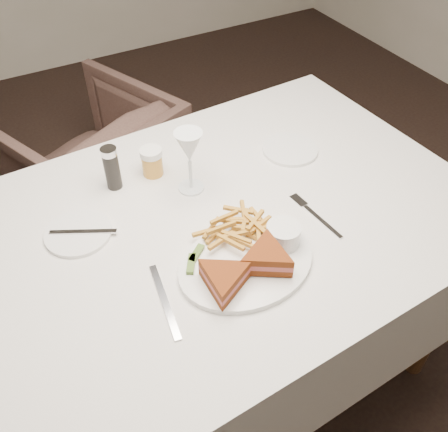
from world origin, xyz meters
name	(u,v)px	position (x,y,z in m)	size (l,w,h in m)	color
ground	(157,395)	(0.00, 0.00, 0.00)	(5.00, 5.00, 0.00)	black
table	(216,308)	(0.22, -0.02, 0.38)	(1.35, 0.90, 0.75)	silver
chair_far	(89,159)	(0.13, 0.95, 0.32)	(0.63, 0.59, 0.65)	#503831
table_setting	(224,225)	(0.21, -0.09, 0.79)	(0.80, 0.57, 0.18)	white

